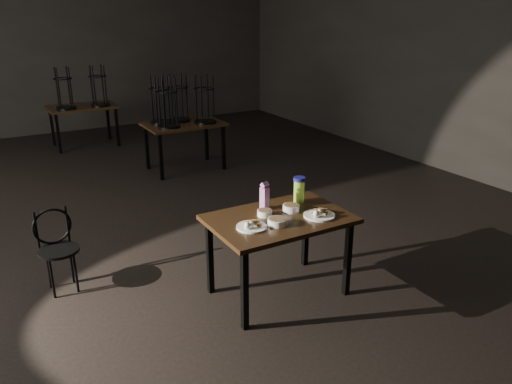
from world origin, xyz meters
TOP-DOWN VIEW (x-y plane):
  - room at (-0.06, 0.01)m, footprint 12.00×12.04m
  - main_table at (0.74, -1.58)m, footprint 1.20×0.80m
  - plate_left at (0.42, -1.66)m, footprint 0.25×0.25m
  - plate_right at (1.04, -1.74)m, footprint 0.27×0.27m
  - bowl_near at (0.65, -1.49)m, footprint 0.13×0.13m
  - bowl_far at (0.90, -1.52)m, footprint 0.15×0.15m
  - bowl_big at (0.63, -1.71)m, footprint 0.16×0.16m
  - juice_carton at (0.72, -1.36)m, footprint 0.08×0.08m
  - water_bottle at (1.09, -1.37)m, footprint 0.12×0.12m
  - spoon at (1.18, -1.68)m, footprint 0.05×0.18m
  - bentwood_chair at (-0.93, -0.49)m, footprint 0.36×0.36m
  - bg_table_right at (1.43, 2.31)m, footprint 1.20×0.80m
  - bg_table_far at (0.40, 4.56)m, footprint 1.20×0.80m

SIDE VIEW (x-z plane):
  - bentwood_chair at x=-0.93m, z-range 0.07..0.82m
  - main_table at x=0.74m, z-range 0.30..1.05m
  - bg_table_far at x=0.40m, z-range 0.01..1.49m
  - spoon at x=1.18m, z-range 0.75..0.76m
  - plate_left at x=0.42m, z-range 0.73..0.81m
  - plate_right at x=1.04m, z-range 0.73..0.82m
  - bowl_near at x=0.65m, z-range 0.75..0.80m
  - bowl_big at x=0.63m, z-range 0.75..0.81m
  - bowl_far at x=0.90m, z-range 0.75..0.81m
  - bg_table_right at x=1.43m, z-range 0.06..1.54m
  - juice_carton at x=0.72m, z-range 0.74..1.00m
  - water_bottle at x=1.09m, z-range 0.75..0.99m
  - room at x=-0.06m, z-range 0.72..3.94m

